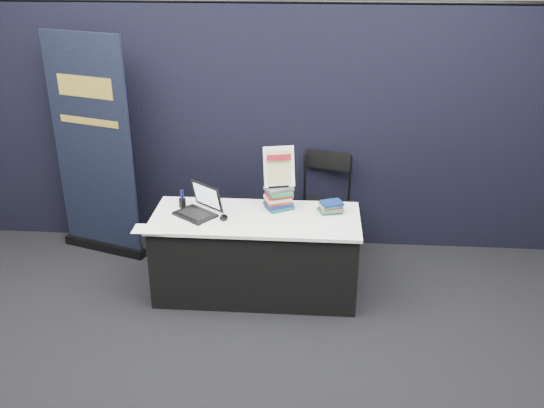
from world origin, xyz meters
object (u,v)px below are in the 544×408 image
at_px(book_stack_short, 330,207).
at_px(pullup_banner, 95,161).
at_px(book_stack_tall, 279,198).
at_px(laptop, 196,207).
at_px(info_sign, 279,167).
at_px(display_table, 256,255).
at_px(stacking_chair, 327,202).

relative_size(book_stack_short, pullup_banner, 0.10).
relative_size(book_stack_tall, book_stack_short, 1.24).
distance_m(laptop, book_stack_short, 1.18).
relative_size(info_sign, pullup_banner, 0.17).
bearing_deg(info_sign, display_table, -143.55).
distance_m(display_table, laptop, 0.68).
bearing_deg(info_sign, book_stack_tall, -103.11).
relative_size(book_stack_short, info_sign, 0.57).
relative_size(book_stack_tall, info_sign, 0.71).
height_order(laptop, pullup_banner, pullup_banner).
relative_size(book_stack_tall, pullup_banner, 0.12).
bearing_deg(laptop, info_sign, 52.92).
bearing_deg(stacking_chair, info_sign, -114.78).
bearing_deg(pullup_banner, book_stack_short, 5.29).
xyz_separation_m(display_table, stacking_chair, (0.63, 0.74, 0.20)).
distance_m(book_stack_short, info_sign, 0.57).
bearing_deg(stacking_chair, pullup_banner, -162.95).
bearing_deg(laptop, stacking_chair, 69.56).
height_order(laptop, book_stack_short, laptop).
bearing_deg(pullup_banner, book_stack_tall, 3.37).
bearing_deg(display_table, stacking_chair, 49.79).
relative_size(book_stack_short, stacking_chair, 0.20).
relative_size(laptop, stacking_chair, 0.44).
bearing_deg(pullup_banner, info_sign, 4.27).
bearing_deg(stacking_chair, laptop, -132.83).
distance_m(laptop, info_sign, 0.80).
height_order(laptop, stacking_chair, stacking_chair).
bearing_deg(book_stack_short, pullup_banner, 167.03).
height_order(laptop, info_sign, info_sign).
xyz_separation_m(laptop, info_sign, (0.71, 0.19, 0.32)).
height_order(pullup_banner, stacking_chair, pullup_banner).
bearing_deg(book_stack_tall, pullup_banner, 165.11).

